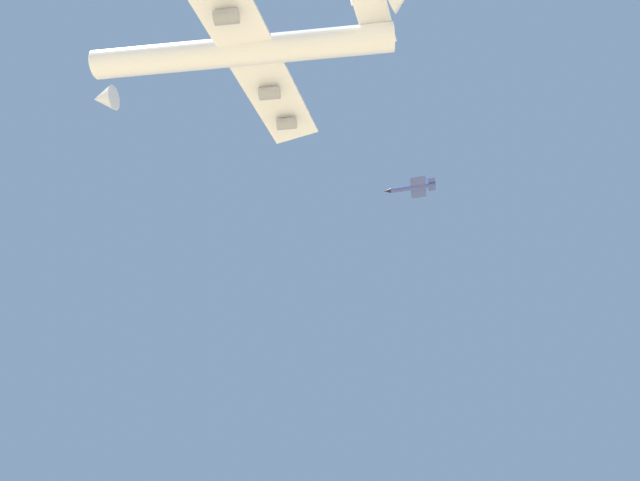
% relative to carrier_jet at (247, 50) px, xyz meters
% --- Properties ---
extents(carrier_jet, '(78.94, 59.33, 22.82)m').
position_rel_carrier_jet_xyz_m(carrier_jet, '(0.00, 0.00, 0.00)').
color(carrier_jet, white).
extents(chase_jet_right_wing, '(15.22, 8.27, 4.00)m').
position_rel_carrier_jet_xyz_m(chase_jet_right_wing, '(-31.28, -53.62, 4.81)').
color(chase_jet_right_wing, '#38478C').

